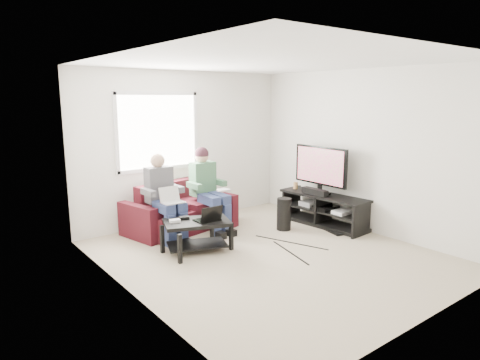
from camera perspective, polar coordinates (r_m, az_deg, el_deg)
name	(u,v)px	position (r m, az deg, el deg)	size (l,w,h in m)	color
floor	(269,255)	(6.02, 3.95, -10.00)	(4.50, 4.50, 0.00)	#C6B39A
ceiling	(272,61)	(5.65, 4.31, 15.48)	(4.50, 4.50, 0.00)	white
wall_back	(184,147)	(7.50, -7.43, 4.34)	(4.50, 4.50, 0.00)	silver
wall_front	(434,192)	(4.31, 24.46, -1.43)	(4.50, 4.50, 0.00)	silver
wall_left	(128,180)	(4.62, -14.70, -0.02)	(4.50, 4.50, 0.00)	silver
wall_right	(364,151)	(7.17, 16.16, 3.70)	(4.50, 4.50, 0.00)	silver
window	(158,131)	(7.22, -10.86, 6.38)	(1.48, 0.04, 1.28)	white
sofa	(179,213)	(7.10, -8.15, -4.33)	(1.81, 1.04, 0.78)	#46111A
person_left	(164,194)	(6.58, -10.11, -1.83)	(0.40, 0.71, 1.31)	navy
person_right	(207,183)	(6.98, -4.38, -0.46)	(0.40, 0.71, 1.36)	navy
laptop_silver	(172,199)	(6.37, -9.03, -2.51)	(0.32, 0.22, 0.24)	silver
coffee_table	(197,229)	(6.09, -5.76, -6.49)	(1.04, 0.84, 0.45)	black
laptop_black	(207,212)	(6.02, -4.43, -4.31)	(0.34, 0.24, 0.24)	black
controller_a	(175,221)	(6.01, -8.67, -5.41)	(0.14, 0.09, 0.04)	silver
controller_b	(184,218)	(6.15, -7.48, -5.01)	(0.14, 0.09, 0.04)	black
controller_c	(209,214)	(6.33, -4.20, -4.49)	(0.14, 0.09, 0.04)	gray
tv_stand	(323,211)	(7.47, 11.06, -4.11)	(0.60, 1.63, 0.53)	black
tv	(320,167)	(7.37, 10.68, 1.70)	(0.12, 1.10, 0.81)	black
soundbar	(315,192)	(7.36, 9.95, -1.53)	(0.12, 0.50, 0.10)	black
drink_cup	(296,186)	(7.77, 7.42, -0.73)	(0.08, 0.08, 0.12)	#B4854D
console_white	(342,212)	(7.20, 13.47, -4.17)	(0.30, 0.22, 0.06)	silver
console_grey	(311,203)	(7.64, 9.39, -3.07)	(0.34, 0.26, 0.08)	gray
console_black	(326,207)	(7.41, 11.37, -3.60)	(0.38, 0.30, 0.07)	black
subwoofer	(284,214)	(7.09, 5.88, -4.54)	(0.23, 0.23, 0.53)	black
keyboard_floor	(333,231)	(7.17, 12.25, -6.66)	(0.15, 0.46, 0.03)	black
end_table	(223,207)	(7.51, -2.31, -3.63)	(0.32, 0.32, 0.58)	black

